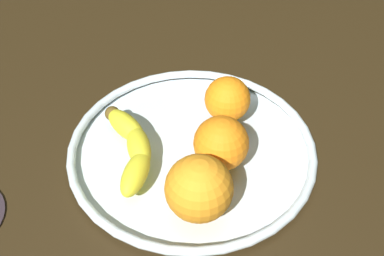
{
  "coord_description": "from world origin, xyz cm",
  "views": [
    {
      "loc": [
        -45.52,
        1.05,
        48.57
      ],
      "look_at": [
        0.0,
        0.0,
        4.8
      ],
      "focal_mm": 45.16,
      "sensor_mm": 36.0,
      "label": 1
    }
  ],
  "objects_px": {
    "fruit_bowl": "(192,148)",
    "orange_back_right": "(227,99)",
    "banana": "(132,146)",
    "orange_front_right": "(221,143)",
    "orange_back_left": "(199,188)"
  },
  "relations": [
    {
      "from": "fruit_bowl",
      "to": "orange_back_right",
      "type": "height_order",
      "value": "orange_back_right"
    },
    {
      "from": "banana",
      "to": "orange_front_right",
      "type": "relative_size",
      "value": 2.34
    },
    {
      "from": "banana",
      "to": "orange_back_right",
      "type": "height_order",
      "value": "orange_back_right"
    },
    {
      "from": "fruit_bowl",
      "to": "banana",
      "type": "xyz_separation_m",
      "value": [
        -0.02,
        0.08,
        0.02
      ]
    },
    {
      "from": "banana",
      "to": "orange_back_left",
      "type": "distance_m",
      "value": 0.13
    },
    {
      "from": "fruit_bowl",
      "to": "orange_back_left",
      "type": "relative_size",
      "value": 4.25
    },
    {
      "from": "orange_front_right",
      "to": "orange_back_left",
      "type": "distance_m",
      "value": 0.08
    },
    {
      "from": "orange_front_right",
      "to": "orange_back_right",
      "type": "relative_size",
      "value": 1.1
    },
    {
      "from": "orange_back_left",
      "to": "orange_back_right",
      "type": "bearing_deg",
      "value": -15.43
    },
    {
      "from": "fruit_bowl",
      "to": "banana",
      "type": "distance_m",
      "value": 0.08
    },
    {
      "from": "orange_front_right",
      "to": "orange_back_left",
      "type": "bearing_deg",
      "value": 157.95
    },
    {
      "from": "orange_back_left",
      "to": "fruit_bowl",
      "type": "bearing_deg",
      "value": 2.84
    },
    {
      "from": "fruit_bowl",
      "to": "orange_front_right",
      "type": "height_order",
      "value": "orange_front_right"
    },
    {
      "from": "fruit_bowl",
      "to": "orange_back_right",
      "type": "distance_m",
      "value": 0.09
    },
    {
      "from": "banana",
      "to": "orange_back_left",
      "type": "bearing_deg",
      "value": -149.71
    }
  ]
}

